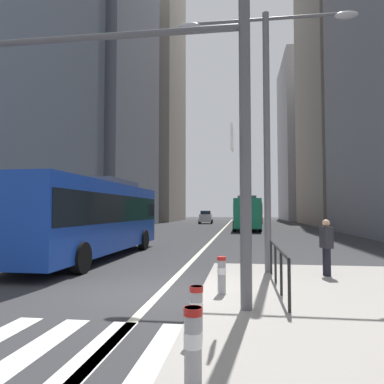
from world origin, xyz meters
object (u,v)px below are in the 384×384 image
(city_bus_blue_oncoming, at_px, (93,214))
(street_lamp_post, at_px, (266,104))
(city_bus_red_receding, at_px, (246,212))
(car_oncoming_mid, at_px, (206,217))
(car_receding_near, at_px, (252,216))
(bollard_front, at_px, (193,345))
(sedan_white_oncoming, at_px, (22,233))
(bollard_right, at_px, (222,273))
(pedestrian_waiting, at_px, (326,245))
(traffic_signal_gantry, at_px, (126,103))
(bollard_left, at_px, (196,310))
(city_bus_red_distant, at_px, (252,211))

(city_bus_blue_oncoming, height_order, street_lamp_post, street_lamp_post)
(city_bus_red_receding, xyz_separation_m, car_oncoming_mid, (-5.87, 16.76, -0.85))
(car_receding_near, height_order, bollard_front, car_receding_near)
(sedan_white_oncoming, relative_size, car_oncoming_mid, 1.05)
(street_lamp_post, height_order, bollard_right, street_lamp_post)
(street_lamp_post, relative_size, pedestrian_waiting, 5.03)
(city_bus_red_receding, distance_m, bollard_right, 29.65)
(city_bus_red_receding, bearing_deg, sedan_white_oncoming, -113.89)
(traffic_signal_gantry, xyz_separation_m, pedestrian_waiting, (4.67, 3.83, -3.13))
(city_bus_red_receding, xyz_separation_m, bollard_left, (-1.18, -32.51, -1.26))
(car_receding_near, distance_m, bollard_left, 62.28)
(car_receding_near, height_order, bollard_left, car_receding_near)
(sedan_white_oncoming, xyz_separation_m, city_bus_red_receding, (10.15, 22.91, 0.85))
(city_bus_red_distant, relative_size, car_receding_near, 2.56)
(street_lamp_post, bearing_deg, city_bus_blue_oncoming, 155.04)
(traffic_signal_gantry, distance_m, bollard_left, 4.28)
(car_receding_near, xyz_separation_m, traffic_signal_gantry, (-4.16, -60.52, 3.16))
(city_bus_red_distant, relative_size, bollard_left, 14.12)
(bollard_front, bearing_deg, car_oncoming_mid, 95.45)
(car_oncoming_mid, xyz_separation_m, bollard_left, (4.69, -49.26, -0.41))
(bollard_left, bearing_deg, traffic_signal_gantry, 133.81)
(city_bus_red_distant, bearing_deg, city_bus_blue_oncoming, -100.43)
(city_bus_red_receding, relative_size, city_bus_red_distant, 0.99)
(city_bus_blue_oncoming, bearing_deg, car_oncoming_mid, 88.82)
(city_bus_red_receding, distance_m, bollard_left, 32.55)
(bollard_left, relative_size, pedestrian_waiting, 0.48)
(street_lamp_post, xyz_separation_m, bollard_right, (-1.23, -3.06, -4.67))
(sedan_white_oncoming, distance_m, city_bus_red_receding, 25.07)
(bollard_left, bearing_deg, city_bus_red_distant, 87.42)
(traffic_signal_gantry, bearing_deg, sedan_white_oncoming, 132.89)
(street_lamp_post, distance_m, bollard_front, 8.86)
(car_receding_near, relative_size, traffic_signal_gantry, 0.60)
(bollard_left, relative_size, bollard_right, 0.93)
(city_bus_red_receding, height_order, city_bus_red_distant, same)
(street_lamp_post, height_order, pedestrian_waiting, street_lamp_post)
(sedan_white_oncoming, height_order, car_receding_near, same)
(city_bus_blue_oncoming, bearing_deg, city_bus_red_distant, 79.57)
(car_oncoming_mid, bearing_deg, sedan_white_oncoming, -96.15)
(traffic_signal_gantry, bearing_deg, bollard_left, -46.19)
(city_bus_red_distant, relative_size, car_oncoming_mid, 2.61)
(bollard_right, bearing_deg, bollard_front, -90.74)
(sedan_white_oncoming, xyz_separation_m, bollard_front, (9.12, -11.06, -0.36))
(bollard_left, bearing_deg, city_bus_red_receding, 87.93)
(city_bus_red_receding, xyz_separation_m, car_receding_near, (1.35, 29.72, -0.85))
(city_bus_blue_oncoming, distance_m, traffic_signal_gantry, 8.75)
(traffic_signal_gantry, height_order, pedestrian_waiting, traffic_signal_gantry)
(bollard_front, bearing_deg, pedestrian_waiting, 67.58)
(sedan_white_oncoming, distance_m, car_oncoming_mid, 39.90)
(city_bus_red_receding, xyz_separation_m, street_lamp_post, (0.26, -26.55, 3.45))
(car_oncoming_mid, height_order, pedestrian_waiting, car_oncoming_mid)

